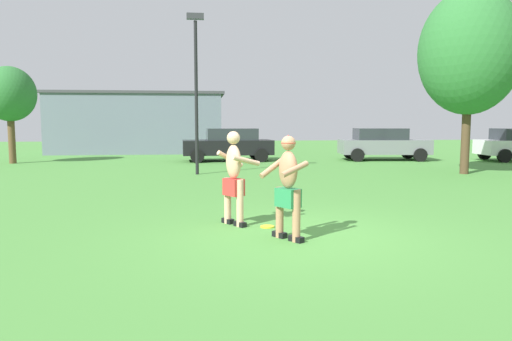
% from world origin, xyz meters
% --- Properties ---
extents(ground_plane, '(80.00, 80.00, 0.00)m').
position_xyz_m(ground_plane, '(0.00, 0.00, 0.00)').
color(ground_plane, '#4C8E3D').
extents(player_near, '(0.80, 0.78, 1.72)m').
position_xyz_m(player_near, '(-1.08, 1.00, 0.91)').
color(player_near, black).
rests_on(player_near, ground_plane).
extents(player_in_green, '(0.78, 0.80, 1.69)m').
position_xyz_m(player_in_green, '(-0.30, -0.18, 0.92)').
color(player_in_green, black).
rests_on(player_in_green, ground_plane).
extents(frisbee, '(0.26, 0.26, 0.03)m').
position_xyz_m(frisbee, '(-0.50, 0.74, 0.01)').
color(frisbee, yellow).
rests_on(frisbee, ground_plane).
extents(car_black_near_post, '(4.39, 2.21, 1.58)m').
position_xyz_m(car_black_near_post, '(-0.44, 15.32, 0.82)').
color(car_black_near_post, black).
rests_on(car_black_near_post, ground_plane).
extents(car_gray_mid_lot, '(4.46, 2.38, 1.58)m').
position_xyz_m(car_gray_mid_lot, '(7.19, 14.97, 0.82)').
color(car_gray_mid_lot, slate).
rests_on(car_gray_mid_lot, ground_plane).
extents(lamp_post, '(0.60, 0.24, 5.68)m').
position_xyz_m(lamp_post, '(-1.88, 9.55, 3.48)').
color(lamp_post, black).
rests_on(lamp_post, ground_plane).
extents(outbuilding_behind_lot, '(10.54, 5.03, 3.68)m').
position_xyz_m(outbuilding_behind_lot, '(-5.67, 22.61, 1.85)').
color(outbuilding_behind_lot, slate).
rests_on(outbuilding_behind_lot, ground_plane).
extents(tree_left_field, '(2.31, 2.31, 4.39)m').
position_xyz_m(tree_left_field, '(-10.35, 15.03, 3.12)').
color(tree_left_field, brown).
rests_on(tree_left_field, ground_plane).
extents(tree_behind_players, '(3.54, 3.54, 6.60)m').
position_xyz_m(tree_behind_players, '(7.84, 8.65, 4.36)').
color(tree_behind_players, '#4C3823').
rests_on(tree_behind_players, ground_plane).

